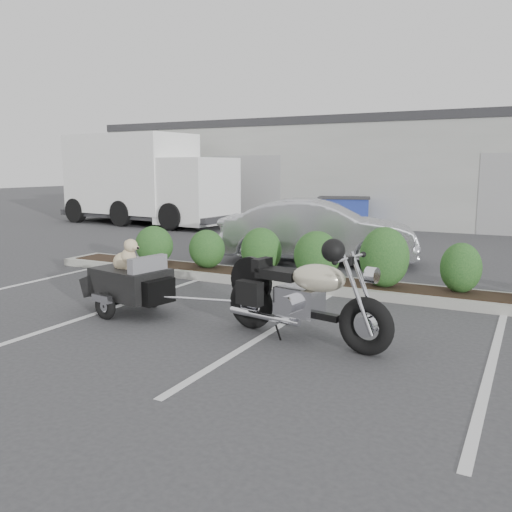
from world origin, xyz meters
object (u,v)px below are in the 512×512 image
at_px(pet_trailer, 130,281).
at_px(delivery_truck, 146,181).
at_px(motorcycle, 303,298).
at_px(sedan, 318,232).
at_px(dumpster, 344,214).

bearing_deg(pet_trailer, delivery_truck, 138.19).
distance_m(motorcycle, sedan, 5.65).
bearing_deg(dumpster, motorcycle, -90.07).
bearing_deg(motorcycle, delivery_truck, 146.60).
bearing_deg(pet_trailer, sedan, 90.70).
distance_m(pet_trailer, dumpster, 11.72).
relative_size(dumpster, delivery_truck, 0.27).
distance_m(dumpster, delivery_truck, 7.57).
height_order(dumpster, delivery_truck, delivery_truck).
height_order(motorcycle, pet_trailer, motorcycle).
relative_size(sedan, dumpster, 2.16).
relative_size(motorcycle, pet_trailer, 1.23).
xyz_separation_m(sedan, delivery_truck, (-8.90, 5.04, 0.90)).
xyz_separation_m(sedan, dumpster, (-1.52, 6.39, -0.13)).
relative_size(pet_trailer, delivery_truck, 0.26).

